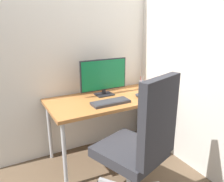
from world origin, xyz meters
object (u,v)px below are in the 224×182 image
at_px(keyboard, 111,102).
at_px(office_chair, 141,142).
at_px(mouse, 139,95).
at_px(notebook, 152,93).
at_px(monitor, 104,76).
at_px(pen_holder, 142,85).

bearing_deg(keyboard, office_chair, -94.41).
bearing_deg(keyboard, mouse, 4.46).
height_order(keyboard, notebook, keyboard).
relative_size(office_chair, monitor, 2.06).
bearing_deg(keyboard, monitor, 76.34).
relative_size(office_chair, keyboard, 2.87).
distance_m(office_chair, notebook, 0.89).
relative_size(keyboard, mouse, 3.89).
xyz_separation_m(monitor, mouse, (0.30, -0.27, -0.20)).
distance_m(keyboard, mouse, 0.37).
xyz_separation_m(office_chair, monitor, (0.12, 0.89, 0.34)).
height_order(office_chair, mouse, office_chair).
bearing_deg(pen_holder, mouse, -131.53).
xyz_separation_m(keyboard, notebook, (0.56, 0.05, -0.00)).
distance_m(keyboard, pen_holder, 0.66).
bearing_deg(keyboard, pen_holder, 25.51).
xyz_separation_m(keyboard, mouse, (0.37, 0.03, 0.01)).
distance_m(office_chair, keyboard, 0.62).
bearing_deg(office_chair, pen_holder, 53.92).
height_order(monitor, mouse, monitor).
bearing_deg(office_chair, notebook, 46.65).
height_order(monitor, pen_holder, monitor).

